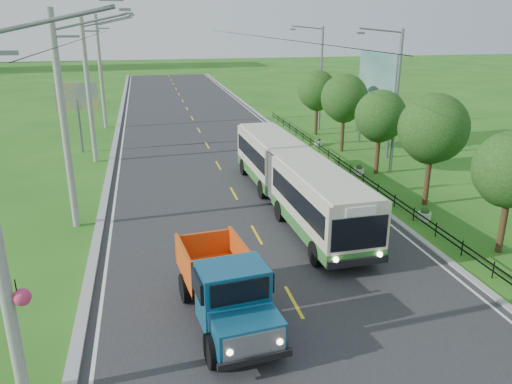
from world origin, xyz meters
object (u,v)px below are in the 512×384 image
object	(u,v)px
tree_fifth	(344,100)
tree_back	(317,92)
pole_near	(65,122)
pole_far	(101,72)
pole_mid	(89,89)
planter_near	(425,214)
tree_second	(510,173)
planter_far	(318,142)
tree_fourth	(380,118)
tree_third	(432,132)
billboard_left	(77,101)
streetlight_far	(319,75)
billboard_right	(377,79)
streetlight_mid	(394,97)
bus	(294,176)
dump_truck	(226,285)
planter_mid	(359,170)

from	to	relation	value
tree_fifth	tree_back	distance (m)	6.00
pole_near	pole_far	bearing A→B (deg)	90.00
pole_mid	planter_near	distance (m)	23.08
planter_near	tree_back	bearing A→B (deg)	86.43
pole_far	tree_second	world-z (taller)	pole_far
pole_mid	planter_far	size ratio (longest dim) A/B	14.93
tree_fifth	pole_far	bearing A→B (deg)	144.64
tree_fourth	planter_far	size ratio (longest dim) A/B	8.06
pole_mid	pole_far	distance (m)	12.00
tree_third	billboard_left	distance (m)	25.02
streetlight_far	billboard_right	distance (m)	8.18
pole_near	streetlight_far	distance (m)	26.80
streetlight_mid	billboard_right	bearing A→B (deg)	74.56
planter_near	billboard_left	distance (m)	25.78
streetlight_mid	planter_far	distance (m)	9.46
tree_second	planter_far	bearing A→B (deg)	93.62
tree_second	planter_far	size ratio (longest dim) A/B	7.91
pole_near	billboard_left	bearing A→B (deg)	94.72
tree_fourth	bus	world-z (taller)	tree_fourth
pole_near	tree_second	xyz separation A→B (m)	(18.12, -6.86, -1.57)
tree_fourth	planter_far	bearing A→B (deg)	99.08
pole_far	tree_back	world-z (taller)	pole_far
planter_near	pole_far	bearing A→B (deg)	121.99
tree_fifth	bus	world-z (taller)	tree_fifth
pole_far	tree_back	bearing A→B (deg)	-20.74
pole_near	dump_truck	xyz separation A→B (m)	(5.74, -9.68, -3.71)
pole_far	billboard_right	distance (m)	24.33
tree_third	pole_far	bearing A→B (deg)	126.09
pole_near	tree_second	bearing A→B (deg)	-20.74
pole_mid	billboard_left	world-z (taller)	pole_mid
pole_far	streetlight_far	distance (m)	19.56
pole_near	pole_far	xyz separation A→B (m)	(0.00, 24.00, 0.00)
planter_near	tree_fifth	bearing A→B (deg)	84.92
tree_second	dump_truck	size ratio (longest dim) A/B	0.88
pole_mid	tree_second	size ratio (longest dim) A/B	1.89
pole_far	dump_truck	world-z (taller)	pole_far
pole_near	pole_mid	bearing A→B (deg)	90.00
pole_mid	tree_fourth	distance (m)	19.43
tree_fourth	streetlight_far	bearing A→B (deg)	86.75
tree_fifth	dump_truck	bearing A→B (deg)	-120.74
planter_far	billboard_right	distance (m)	6.58
tree_third	dump_truck	size ratio (longest dim) A/B	1.00
planter_mid	billboard_left	size ratio (longest dim) A/B	0.13
pole_near	planter_mid	distance (m)	18.23
tree_third	billboard_right	world-z (taller)	billboard_right
tree_third	tree_fifth	distance (m)	12.00
billboard_right	bus	bearing A→B (deg)	-131.21
tree_third	planter_far	xyz separation A→B (m)	(-1.26, 13.86, -3.70)
planter_mid	pole_near	bearing A→B (deg)	-163.48
tree_third	bus	world-z (taller)	tree_third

